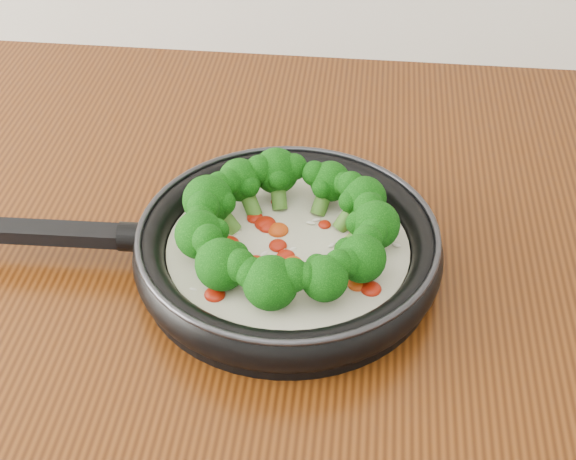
# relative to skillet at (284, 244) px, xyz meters

# --- Properties ---
(skillet) EXTENTS (0.47, 0.31, 0.08)m
(skillet) POSITION_rel_skillet_xyz_m (0.00, 0.00, 0.00)
(skillet) COLOR black
(skillet) RESTS_ON counter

